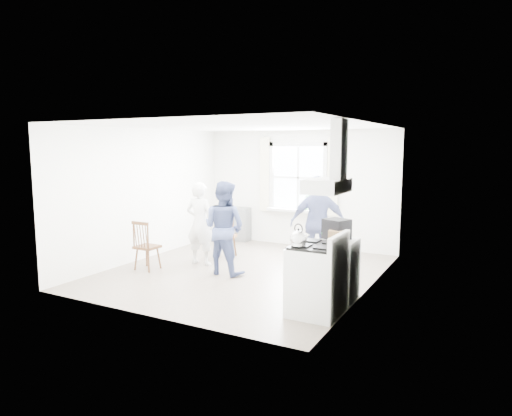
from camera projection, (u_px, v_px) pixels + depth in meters
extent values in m
cube|color=gray|center=(244.00, 272.00, 8.26)|extent=(4.62, 5.12, 0.02)
cube|color=white|center=(299.00, 189.00, 10.28)|extent=(4.62, 0.04, 2.64)
cube|color=white|center=(147.00, 220.00, 5.88)|extent=(4.62, 0.04, 2.64)
cube|color=white|center=(145.00, 194.00, 9.14)|extent=(0.04, 5.12, 2.64)
cube|color=white|center=(371.00, 208.00, 7.02)|extent=(0.04, 5.12, 2.64)
cube|color=white|center=(243.00, 125.00, 7.90)|extent=(4.62, 5.12, 0.02)
cube|color=white|center=(298.00, 178.00, 10.22)|extent=(1.20, 0.02, 1.40)
cube|color=silver|center=(298.00, 144.00, 10.09)|extent=(1.38, 0.09, 0.09)
cube|color=silver|center=(297.00, 211.00, 10.29)|extent=(1.38, 0.09, 0.09)
cube|color=silver|center=(272.00, 177.00, 10.49)|extent=(0.09, 0.09, 1.58)
cube|color=silver|center=(325.00, 179.00, 9.89)|extent=(0.09, 0.09, 1.58)
cube|color=silver|center=(296.00, 210.00, 10.22)|extent=(1.38, 0.24, 0.06)
cube|color=white|center=(265.00, 174.00, 10.55)|extent=(0.24, 0.05, 1.70)
cube|color=white|center=(333.00, 177.00, 9.79)|extent=(0.24, 0.05, 1.70)
cube|color=silver|center=(327.00, 186.00, 5.90)|extent=(0.45, 0.76, 0.18)
cube|color=silver|center=(339.00, 149.00, 5.76)|extent=(0.14, 0.30, 0.76)
cube|color=slate|center=(241.00, 224.00, 10.89)|extent=(0.40, 0.30, 0.80)
cube|color=silver|center=(317.00, 280.00, 6.12)|extent=(0.65, 0.76, 0.92)
cube|color=black|center=(317.00, 246.00, 6.06)|extent=(0.61, 0.72, 0.03)
cube|color=silver|center=(339.00, 242.00, 5.91)|extent=(0.06, 0.76, 0.20)
cylinder|color=silver|center=(293.00, 260.00, 6.25)|extent=(0.02, 0.61, 0.02)
sphere|color=silver|center=(298.00, 239.00, 5.92)|extent=(0.22, 0.22, 0.22)
cylinder|color=silver|center=(298.00, 244.00, 5.93)|extent=(0.20, 0.20, 0.04)
torus|color=black|center=(299.00, 229.00, 5.90)|extent=(0.14, 0.05, 0.14)
cube|color=silver|center=(339.00, 269.00, 6.70)|extent=(0.50, 0.55, 0.90)
cube|color=black|center=(336.00, 234.00, 6.66)|extent=(0.42, 0.40, 0.16)
cube|color=black|center=(337.00, 224.00, 6.64)|extent=(0.42, 0.40, 0.14)
cube|color=#977249|center=(337.00, 236.00, 6.49)|extent=(0.28, 0.22, 0.16)
cube|color=#4B2C18|center=(226.00, 237.00, 9.22)|extent=(0.52, 0.51, 0.05)
cube|color=#4B2C18|center=(224.00, 225.00, 9.02)|extent=(0.38, 0.19, 0.52)
cylinder|color=#4B2C18|center=(226.00, 247.00, 9.25)|extent=(0.03, 0.03, 0.41)
cube|color=#4B2C18|center=(147.00, 247.00, 8.34)|extent=(0.39, 0.37, 0.05)
cube|color=#4B2C18|center=(140.00, 235.00, 8.16)|extent=(0.37, 0.06, 0.50)
cylinder|color=#4B2C18|center=(148.00, 259.00, 8.37)|extent=(0.03, 0.03, 0.40)
imported|color=white|center=(200.00, 223.00, 8.66)|extent=(0.62, 0.62, 1.58)
imported|color=#475485|center=(224.00, 228.00, 8.02)|extent=(0.84, 0.84, 1.65)
imported|color=navy|center=(318.00, 223.00, 8.24)|extent=(1.34, 1.34, 1.73)
imported|color=#367B3B|center=(307.00, 202.00, 10.06)|extent=(0.24, 0.24, 0.34)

